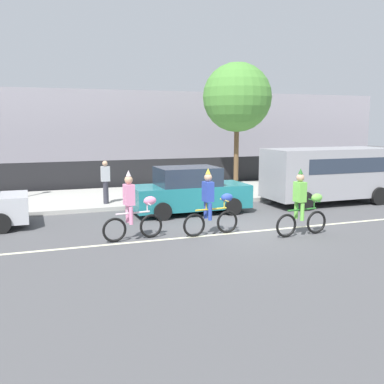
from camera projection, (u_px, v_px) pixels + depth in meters
The scene contains 12 objects.
ground_plane at pixel (241, 228), 13.63m from camera, with size 80.00×80.00×0.00m, color #4C4C4F.
road_centre_line at pixel (248, 232), 13.17m from camera, with size 36.00×0.14×0.01m, color beige.
sidewalk_curb at pixel (175, 194), 19.65m from camera, with size 60.00×5.00×0.15m, color #ADAAA3.
fence_line at pixel (157, 173), 22.25m from camera, with size 40.00×0.08×1.40m, color black.
building_backdrop at pixel (164, 132), 30.96m from camera, with size 28.00×8.00×5.05m, color #99939E.
parade_cyclist_pink at pixel (133, 210), 12.14m from camera, with size 1.72×0.51×1.92m.
parade_cyclist_cobalt at pixel (212, 206), 12.67m from camera, with size 1.72×0.50×1.92m.
parade_cyclist_lime at pixel (303, 206), 12.63m from camera, with size 1.72×0.50×1.92m.
parked_van_grey at pixel (329, 171), 17.70m from camera, with size 5.00×2.22×2.18m.
parked_car_teal at pixel (189, 191), 15.82m from camera, with size 4.10×1.92×1.64m.
street_tree_near_lamp at pixel (237, 98), 22.01m from camera, with size 3.38×3.38×5.95m.
pedestrian_onlooker at pixel (106, 181), 16.82m from camera, with size 0.32×0.20×1.62m.
Camera 1 is at (-5.98, -11.98, 3.16)m, focal length 42.00 mm.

